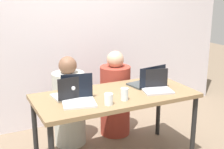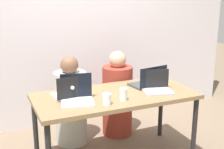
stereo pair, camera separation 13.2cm
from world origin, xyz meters
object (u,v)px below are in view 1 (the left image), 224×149
object	(u,v)px
laptop_back_left	(70,93)
laptop_back_right	(148,81)
water_glass_left	(109,100)
person_on_left	(69,106)
laptop_front_left	(78,97)
laptop_front_right	(156,86)
water_glass_center	(125,95)
person_on_right	(115,98)

from	to	relation	value
laptop_back_left	laptop_back_right	distance (m)	0.87
laptop_back_left	water_glass_left	distance (m)	0.41
person_on_left	laptop_front_left	bearing A→B (deg)	80.14
laptop_front_right	water_glass_center	distance (m)	0.43
laptop_front_left	water_glass_left	world-z (taller)	laptop_front_left
laptop_back_left	water_glass_left	bearing A→B (deg)	123.71
person_on_right	laptop_back_left	size ratio (longest dim) A/B	3.35
person_on_left	water_glass_left	bearing A→B (deg)	97.85
laptop_front_right	water_glass_left	distance (m)	0.62
laptop_front_left	water_glass_center	distance (m)	0.43
person_on_right	water_glass_left	world-z (taller)	person_on_right
person_on_left	laptop_back_right	xyz separation A→B (m)	(0.72, -0.49, 0.33)
laptop_front_left	water_glass_center	xyz separation A→B (m)	(0.41, -0.13, -0.00)
laptop_back_left	laptop_back_right	world-z (taller)	laptop_back_right
person_on_left	laptop_front_left	world-z (taller)	person_on_left
person_on_left	laptop_back_left	size ratio (longest dim) A/B	3.33
laptop_back_right	laptop_front_left	world-z (taller)	laptop_front_left
laptop_back_right	person_on_right	bearing A→B (deg)	-83.04
laptop_back_left	laptop_back_right	size ratio (longest dim) A/B	0.81
laptop_front_left	water_glass_left	bearing A→B (deg)	-25.50
laptop_front_left	water_glass_left	distance (m)	0.28
laptop_back_left	water_glass_left	size ratio (longest dim) A/B	2.97
water_glass_center	laptop_back_right	bearing A→B (deg)	33.67
person_on_left	laptop_back_right	size ratio (longest dim) A/B	2.70
laptop_back_right	laptop_front_right	bearing A→B (deg)	77.48
person_on_right	water_glass_center	world-z (taller)	person_on_right
water_glass_center	water_glass_left	bearing A→B (deg)	-167.63
laptop_front_right	laptop_back_right	bearing A→B (deg)	100.35
person_on_left	water_glass_center	xyz separation A→B (m)	(0.29, -0.77, 0.33)
laptop_back_left	water_glass_center	xyz separation A→B (m)	(0.44, -0.28, 0.00)
person_on_right	laptop_back_left	distance (m)	0.93
laptop_back_right	water_glass_left	bearing A→B (deg)	18.76
water_glass_center	laptop_front_left	bearing A→B (deg)	161.75
water_glass_center	laptop_front_right	bearing A→B (deg)	13.82
laptop_back_right	laptop_front_left	xyz separation A→B (m)	(-0.83, -0.15, 0.00)
laptop_back_left	laptop_front_left	world-z (taller)	laptop_front_left
laptop_front_right	laptop_front_left	world-z (taller)	laptop_front_left
person_on_left	person_on_right	distance (m)	0.58
water_glass_left	person_on_right	bearing A→B (deg)	59.97
laptop_back_left	water_glass_center	world-z (taller)	laptop_back_left
laptop_back_right	laptop_front_left	distance (m)	0.85
person_on_left	person_on_right	xyz separation A→B (m)	(0.58, 0.00, 0.00)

